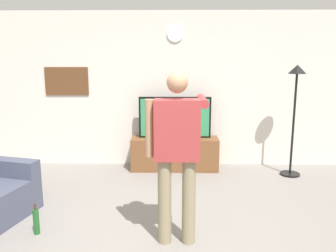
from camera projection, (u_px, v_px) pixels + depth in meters
ground_plane at (162, 250)px, 3.53m from camera, size 8.40×8.40×0.00m
back_wall at (168, 90)px, 6.15m from camera, size 6.40×0.10×2.70m
tv_stand at (175, 154)px, 6.02m from camera, size 1.49×0.45×0.56m
television at (175, 117)px, 5.94m from camera, size 1.23×0.07×0.70m
wall_clock at (175, 34)px, 5.90m from camera, size 0.27×0.03×0.27m
framed_picture at (67, 81)px, 6.10m from camera, size 0.76×0.04×0.49m
floor_lamp at (295, 97)px, 5.53m from camera, size 0.32×0.32×1.81m
person_standing_nearer_lamp at (177, 148)px, 3.50m from camera, size 0.64×0.78×1.79m
beverage_bottle at (36, 221)px, 3.84m from camera, size 0.07×0.07×0.35m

